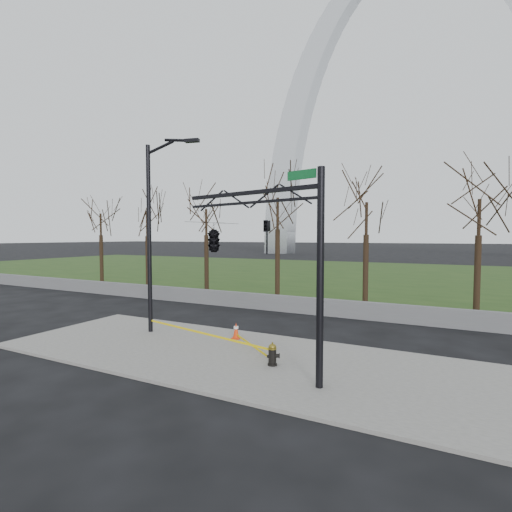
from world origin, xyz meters
The scene contains 11 objects.
ground centered at (0.00, 0.00, 0.00)m, with size 500.00×500.00×0.00m, color black.
sidewalk centered at (0.00, 0.00, 0.05)m, with size 18.00×6.00×0.10m, color slate.
grass_strip centered at (0.00, 30.00, 0.03)m, with size 120.00×40.00×0.06m, color #234017.
guardrail centered at (0.00, 8.00, 0.45)m, with size 60.00×0.30×0.90m, color #59595B.
gateway_arch centered at (0.00, 75.00, 32.50)m, with size 66.00×6.00×65.00m, color silver, non-canonical shape.
tree_row centered at (2.09, 12.00, 3.82)m, with size 50.18×4.00×7.64m.
fire_hydrant centered at (1.38, -0.36, 0.44)m, with size 0.46×0.32×0.74m.
traffic_cone centered at (-1.17, 1.79, 0.42)m, with size 0.37×0.37×0.64m.
street_light centered at (-4.78, 1.16, 4.69)m, with size 2.36×0.68×8.21m.
traffic_signal_mast centered at (0.03, -0.65, 4.15)m, with size 5.00×2.54×6.00m.
caution_tape centered at (-1.17, 0.49, 0.48)m, with size 6.38×2.15×0.39m.
Camera 1 is at (6.00, -10.81, 4.16)m, focal length 25.80 mm.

